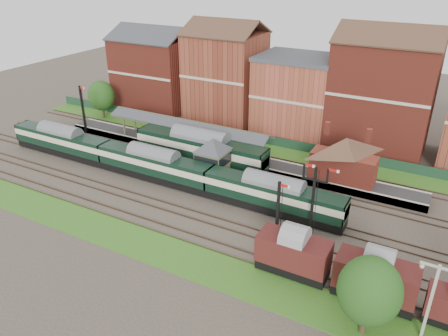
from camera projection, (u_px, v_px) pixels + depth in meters
The scene contains 20 objects.
ground at pixel (221, 198), 53.11m from camera, with size 160.00×160.00×0.00m, color #473D33.
grass_back at pixel (272, 151), 65.71m from camera, with size 90.00×4.50×0.06m, color #2D6619.
grass_front at pixel (163, 250), 43.64m from camera, with size 90.00×5.00×0.06m, color #2D6619.
fence at pixel (278, 142), 66.96m from camera, with size 90.00×0.12×1.50m, color #193823.
platform at pixel (223, 156), 62.72m from camera, with size 55.00×3.40×1.00m, color #2D2D2D.
signal_box at pixel (213, 159), 55.55m from camera, with size 5.40×5.40×6.00m.
brick_hut at pixel (270, 187), 53.00m from camera, with size 3.20×2.64×2.94m.
station_building at pixel (344, 158), 53.89m from camera, with size 8.10×8.10×5.90m.
canopy at pixel (187, 123), 63.50m from camera, with size 26.00×3.89×4.08m.
semaphore_bracket at pixel (313, 197), 43.93m from camera, with size 3.60×0.25×8.18m.
semaphore_platform_end at pixel (83, 109), 70.46m from camera, with size 1.23×0.25×8.00m.
semaphore_siding at pixel (278, 217), 41.46m from camera, with size 1.23×0.25×8.00m.
yard_lamp at pixel (431, 298), 31.98m from camera, with size 2.60×0.22×7.00m.
town_backdrop at pixel (296, 91), 69.80m from camera, with size 69.00×10.00×16.00m.
dmu_train at pixel (154, 164), 56.37m from camera, with size 49.98×2.63×3.84m.
platform_railcar at pixel (201, 149), 60.01m from camera, with size 19.46×3.06×4.48m.
goods_van_a at pixel (293, 253), 39.66m from camera, with size 6.55×2.84×3.97m.
goods_van_b at pixel (376, 278), 36.50m from camera, with size 6.72×2.91×4.08m.
tree_far at pixel (369, 291), 32.32m from camera, with size 4.79×4.79×6.99m.
tree_back at pixel (101, 96), 77.33m from camera, with size 4.63×4.63×6.77m.
Camera 1 is at (22.37, -40.29, 26.66)m, focal length 35.00 mm.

